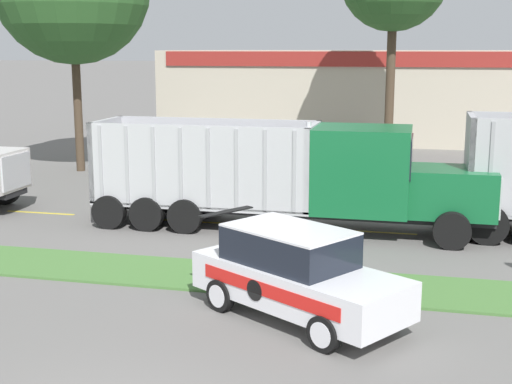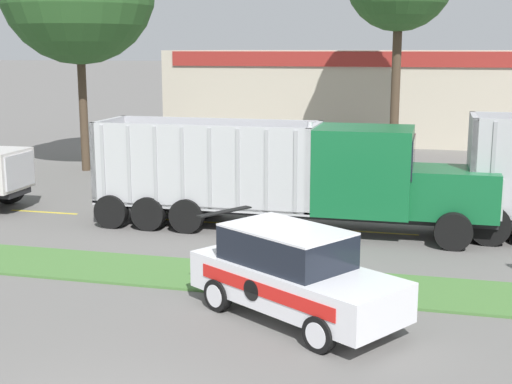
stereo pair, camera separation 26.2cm
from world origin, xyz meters
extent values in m
cube|color=#477538|center=(0.00, 7.35, 0.03)|extent=(120.00, 2.20, 0.06)
cube|color=yellow|center=(-7.88, 12.44, 0.00)|extent=(2.40, 0.14, 0.01)
cube|color=yellow|center=(-2.48, 12.44, 0.00)|extent=(2.40, 0.14, 0.01)
cube|color=yellow|center=(2.92, 12.44, 0.00)|extent=(2.40, 0.14, 0.01)
cube|color=black|center=(0.39, 12.21, 0.59)|extent=(11.61, 1.27, 0.18)
cube|color=#146033|center=(5.02, 12.21, 1.34)|extent=(2.35, 1.89, 1.32)
cube|color=#B7B7BC|center=(6.22, 12.21, 1.34)|extent=(0.06, 1.61, 1.12)
cube|color=#146033|center=(2.50, 12.21, 1.88)|extent=(2.68, 2.30, 2.40)
cube|color=black|center=(3.86, 12.21, 2.30)|extent=(0.04, 1.96, 1.08)
cylinder|color=silver|center=(1.07, 11.46, 2.58)|extent=(0.14, 0.14, 1.40)
cube|color=#B7B7BC|center=(-2.12, 12.21, 0.74)|extent=(6.58, 2.30, 0.12)
cube|color=#B7B7BC|center=(1.09, 12.21, 1.94)|extent=(0.16, 2.30, 2.39)
cube|color=#B7B7BC|center=(-5.33, 12.21, 1.94)|extent=(0.16, 2.30, 2.39)
cube|color=#B7B7BC|center=(-2.12, 11.13, 1.94)|extent=(6.58, 0.16, 2.39)
cube|color=#B7B7BC|center=(-2.12, 13.28, 1.94)|extent=(6.58, 0.16, 2.39)
cube|color=#A3A3A8|center=(-5.00, 11.03, 1.94)|extent=(0.10, 0.04, 2.27)
cube|color=#A3A3A8|center=(-4.18, 11.03, 1.94)|extent=(0.10, 0.04, 2.27)
cube|color=#A3A3A8|center=(-3.36, 11.03, 1.94)|extent=(0.10, 0.04, 2.27)
cube|color=#A3A3A8|center=(-2.54, 11.03, 1.94)|extent=(0.10, 0.04, 2.27)
cube|color=#A3A3A8|center=(-1.71, 11.03, 1.94)|extent=(0.10, 0.04, 2.27)
cube|color=#A3A3A8|center=(-0.89, 11.03, 1.94)|extent=(0.10, 0.04, 2.27)
cube|color=#A3A3A8|center=(-0.07, 11.03, 1.94)|extent=(0.10, 0.04, 2.27)
cube|color=#A3A3A8|center=(0.75, 11.03, 1.94)|extent=(0.10, 0.04, 2.27)
cylinder|color=black|center=(5.02, 11.07, 0.50)|extent=(1.00, 0.30, 1.00)
cylinder|color=black|center=(5.02, 13.34, 0.50)|extent=(1.00, 0.30, 1.00)
cylinder|color=black|center=(-4.81, 11.07, 0.50)|extent=(1.00, 0.30, 1.00)
cylinder|color=black|center=(-4.81, 13.34, 0.50)|extent=(1.00, 0.30, 1.00)
cylinder|color=black|center=(-3.63, 11.07, 0.50)|extent=(1.00, 0.30, 1.00)
cylinder|color=black|center=(-3.63, 13.34, 0.50)|extent=(1.00, 0.30, 1.00)
cylinder|color=black|center=(-2.45, 11.07, 0.50)|extent=(1.00, 0.30, 1.00)
cylinder|color=black|center=(-2.45, 13.34, 0.50)|extent=(1.00, 0.30, 1.00)
cube|color=#ADADB2|center=(5.46, 12.95, 2.11)|extent=(0.16, 2.34, 2.64)
cube|color=#99999E|center=(5.96, 11.76, 2.11)|extent=(0.10, 0.04, 2.51)
cylinder|color=black|center=(5.98, 11.80, 0.55)|extent=(1.11, 0.30, 1.11)
cylinder|color=black|center=(5.98, 14.10, 0.55)|extent=(1.11, 0.30, 1.11)
cube|color=#B7B7BC|center=(-8.53, 12.23, 1.39)|extent=(0.06, 1.61, 1.10)
cylinder|color=black|center=(-9.75, 13.36, 0.56)|extent=(1.12, 0.30, 1.12)
cube|color=white|center=(1.91, 5.23, 0.71)|extent=(4.70, 3.90, 0.76)
cube|color=black|center=(1.68, 5.38, 1.42)|extent=(2.90, 2.63, 0.67)
cube|color=white|center=(1.68, 5.38, 1.78)|extent=(2.90, 2.63, 0.04)
cube|color=black|center=(0.12, 6.39, 1.82)|extent=(0.93, 1.29, 0.03)
cube|color=red|center=(1.43, 4.49, 0.79)|extent=(3.01, 1.95, 0.26)
cylinder|color=black|center=(1.14, 4.67, 0.71)|extent=(0.35, 0.23, 0.42)
cylinder|color=black|center=(2.62, 3.78, 0.33)|extent=(0.67, 0.53, 0.67)
cylinder|color=silver|center=(2.56, 3.69, 0.33)|extent=(0.40, 0.26, 0.47)
cylinder|color=black|center=(3.53, 5.19, 0.33)|extent=(0.67, 0.53, 0.67)
cylinder|color=silver|center=(3.58, 5.28, 0.33)|extent=(0.40, 0.26, 0.47)
cylinder|color=black|center=(0.29, 5.28, 0.33)|extent=(0.67, 0.53, 0.67)
cylinder|color=silver|center=(0.23, 5.19, 0.33)|extent=(0.40, 0.26, 0.47)
cylinder|color=black|center=(1.20, 6.69, 0.33)|extent=(0.67, 0.53, 0.67)
cylinder|color=silver|center=(1.26, 6.78, 0.33)|extent=(0.40, 0.26, 0.47)
cube|color=#BCB29E|center=(3.18, 36.82, 2.58)|extent=(28.19, 12.00, 5.17)
cube|color=maroon|center=(3.18, 30.77, 4.72)|extent=(26.78, 0.10, 0.80)
cylinder|color=#473828|center=(2.60, 25.07, 3.53)|extent=(0.41, 0.41, 7.07)
cylinder|color=#473828|center=(-10.41, 20.28, 3.03)|extent=(0.36, 0.36, 6.06)
camera|label=1|loc=(4.16, -7.96, 5.24)|focal=50.00mm
camera|label=2|loc=(4.41, -7.89, 5.24)|focal=50.00mm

